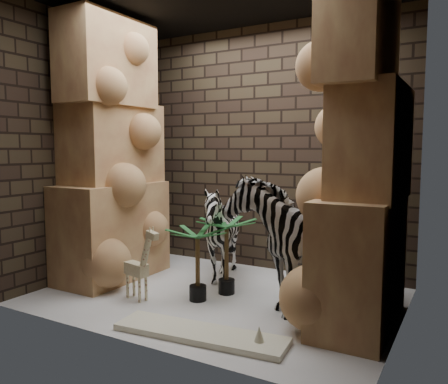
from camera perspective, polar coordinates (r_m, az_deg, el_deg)
The scene contains 13 objects.
floor at distance 4.62m, azimuth -1.05°, elevation -13.34°, with size 3.50×3.50×0.00m, color white.
wall_back at distance 5.49m, azimuth 5.61°, elevation 5.57°, with size 3.50×3.50×0.00m, color black.
wall_front at distance 3.36m, azimuth -12.05°, elevation 5.48°, with size 3.50×3.50×0.00m, color black.
wall_left at distance 5.47m, azimuth -17.13°, elevation 5.35°, with size 3.00×3.00×0.00m, color black.
wall_right at distance 3.79m, azimuth 22.42°, elevation 5.18°, with size 3.00×3.00×0.00m, color black.
rock_pillar_left at distance 5.23m, azimuth -14.48°, elevation 5.42°, with size 0.68×1.30×3.00m, color tan, non-canonical shape.
rock_pillar_right at distance 3.85m, azimuth 17.52°, elevation 5.34°, with size 0.58×1.25×3.00m, color tan, non-canonical shape.
zebra_right at distance 4.39m, azimuth 8.98°, elevation -4.23°, with size 0.69×1.28×1.51m, color white.
zebra_left at distance 4.94m, azimuth -0.37°, elevation -6.06°, with size 0.89×1.11×1.00m, color white.
giraffe_toy at distance 4.52m, azimuth -11.28°, elevation -8.71°, with size 0.40×0.13×0.78m, color beige, non-canonical shape.
palm_front at distance 4.60m, azimuth 0.33°, elevation -8.24°, with size 0.36×0.36×0.80m, color #225C2F, non-canonical shape.
palm_back at distance 4.41m, azimuth -3.42°, elevation -9.26°, with size 0.36×0.36×0.74m, color #225C2F, non-canonical shape.
surfboard at distance 3.72m, azimuth -3.14°, elevation -17.79°, with size 1.43×0.35×0.05m, color white.
Camera 1 is at (2.22, -3.76, 1.50)m, focal length 35.39 mm.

